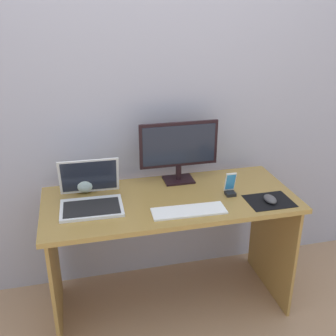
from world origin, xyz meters
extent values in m
plane|color=tan|center=(0.00, 0.00, 0.00)|extent=(8.00, 8.00, 0.00)
cube|color=#A5A5BA|center=(0.00, 0.40, 1.25)|extent=(6.00, 0.04, 2.50)
cube|color=olive|center=(0.00, 0.00, 0.74)|extent=(1.43, 0.62, 0.03)
cube|color=#9F783C|center=(-0.68, 0.00, 0.36)|extent=(0.02, 0.58, 0.73)
cube|color=#A57B3E|center=(0.68, 0.00, 0.36)|extent=(0.02, 0.58, 0.73)
cube|color=black|center=(0.11, 0.21, 0.76)|extent=(0.18, 0.14, 0.01)
cylinder|color=black|center=(0.11, 0.21, 0.81)|extent=(0.04, 0.04, 0.09)
cube|color=black|center=(0.11, 0.21, 0.99)|extent=(0.48, 0.02, 0.28)
cube|color=#1E2333|center=(0.11, 0.20, 0.99)|extent=(0.44, 0.00, 0.24)
cube|color=white|center=(-0.44, -0.03, 0.76)|extent=(0.34, 0.25, 0.02)
cube|color=black|center=(-0.44, -0.04, 0.77)|extent=(0.30, 0.19, 0.00)
cube|color=white|center=(-0.44, 0.12, 0.88)|extent=(0.33, 0.08, 0.22)
cube|color=#1E2333|center=(-0.44, 0.12, 0.88)|extent=(0.31, 0.07, 0.20)
sphere|color=silver|center=(-0.46, 0.20, 0.83)|extent=(0.16, 0.16, 0.16)
cube|color=white|center=(0.06, -0.18, 0.76)|extent=(0.40, 0.14, 0.01)
cube|color=black|center=(0.53, -0.17, 0.76)|extent=(0.25, 0.20, 0.00)
ellipsoid|color=#48464A|center=(0.53, -0.18, 0.77)|extent=(0.06, 0.10, 0.04)
cube|color=black|center=(0.35, -0.05, 0.76)|extent=(0.06, 0.05, 0.02)
cube|color=silver|center=(0.35, -0.04, 0.83)|extent=(0.06, 0.04, 0.12)
cube|color=#338CD8|center=(0.35, -0.04, 0.83)|extent=(0.05, 0.02, 0.10)
camera|label=1|loc=(-0.49, -1.98, 1.81)|focal=43.14mm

